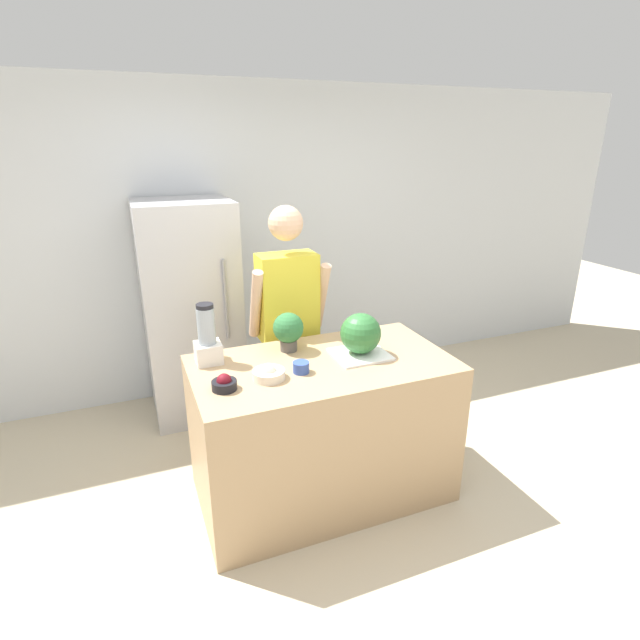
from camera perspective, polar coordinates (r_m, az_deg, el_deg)
The scene contains 12 objects.
ground_plane at distance 3.14m, azimuth 3.40°, elevation -23.20°, with size 14.00×14.00×0.00m, color beige.
wall_back at distance 4.42m, azimuth -8.40°, elevation 8.74°, with size 8.00×0.06×2.60m.
counter_island at distance 3.16m, azimuth 0.29°, elevation -12.36°, with size 1.53×0.83×0.91m.
refrigerator at distance 4.07m, azimuth -14.50°, elevation 0.95°, with size 0.71×0.69×1.73m.
person at distance 3.46m, azimuth -3.65°, elevation -1.00°, with size 0.53×0.27×1.75m.
cutting_board at distance 3.04m, azimuth 4.61°, elevation -3.93°, with size 0.32×0.30×0.01m.
watermelon at distance 3.00m, azimuth 4.66°, elevation -1.54°, with size 0.25×0.25×0.25m.
bowl_cherries at distance 2.67m, azimuth -10.89°, elevation -7.14°, with size 0.13×0.13×0.09m.
bowl_cream at distance 2.75m, azimuth -5.88°, elevation -6.10°, with size 0.18×0.18×0.09m.
bowl_small_blue at distance 2.81m, azimuth -2.18°, elevation -5.41°, with size 0.09×0.09×0.06m.
blender at distance 2.96m, azimuth -12.76°, elevation -2.13°, with size 0.15×0.15×0.36m.
potted_plant at distance 3.06m, azimuth -3.64°, elevation -1.10°, with size 0.19×0.19×0.24m.
Camera 1 is at (-1.01, -2.05, 2.15)m, focal length 28.00 mm.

